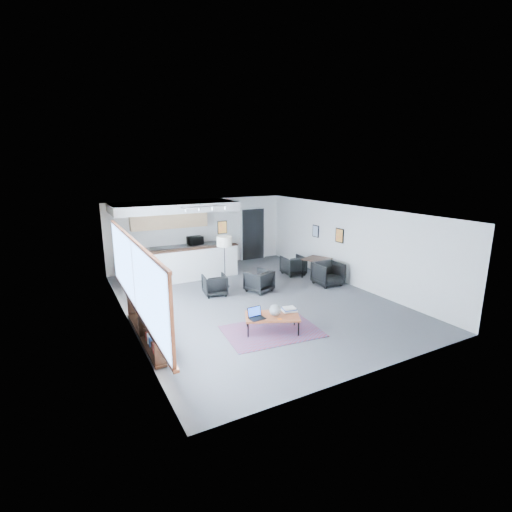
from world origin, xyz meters
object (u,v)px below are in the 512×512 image
ceramic_pot (275,310)px  dining_chair_near (328,274)px  armchair_left (215,284)px  dining_table (317,260)px  coffee_table (272,316)px  book_stack (289,309)px  microwave (195,240)px  floor_lamp (224,243)px  dining_chair_far (293,266)px  armchair_right (259,280)px  laptop (256,315)px

ceramic_pot → dining_chair_near: bearing=33.4°
armchair_left → dining_table: size_ratio=0.65×
coffee_table → book_stack: 0.50m
book_stack → dining_chair_near: dining_chair_near is taller
dining_chair_near → microwave: 5.16m
floor_lamp → dining_table: floor_lamp is taller
coffee_table → dining_table: (3.62, 3.02, 0.25)m
dining_chair_far → coffee_table: bearing=52.9°
ceramic_pot → microwave: bearing=87.6°
book_stack → microwave: microwave is taller
armchair_right → microwave: (-0.82, 3.52, 0.75)m
dining_chair_far → microwave: bearing=-39.0°
armchair_right → microwave: bearing=-97.1°
laptop → book_stack: laptop is taller
ceramic_pot → book_stack: (0.44, 0.08, -0.09)m
armchair_left → dining_chair_far: size_ratio=1.07×
coffee_table → laptop: (-0.41, 0.05, 0.10)m
armchair_left → floor_lamp: size_ratio=0.41×
book_stack → dining_chair_near: bearing=36.2°
ceramic_pot → armchair_right: armchair_right is taller
ceramic_pot → armchair_left: (-0.26, 3.10, -0.20)m
armchair_left → armchair_right: (1.34, -0.35, 0.03)m
dining_table → armchair_right: bearing=-172.5°
laptop → microwave: 6.23m
coffee_table → microwave: 6.26m
dining_chair_near → microwave: size_ratio=1.29×
ceramic_pot → armchair_right: (1.08, 2.75, -0.18)m
floor_lamp → dining_chair_near: 3.54m
coffee_table → floor_lamp: 3.76m
book_stack → coffee_table: bearing=-177.6°
armchair_right → laptop: bearing=39.6°
book_stack → floor_lamp: (-0.12, 3.57, 0.99)m
coffee_table → armchair_left: size_ratio=2.07×
floor_lamp → laptop: bearing=-102.5°
coffee_table → dining_table: size_ratio=1.34×
dining_chair_near → dining_chair_far: (-0.33, 1.55, -0.04)m
book_stack → floor_lamp: floor_lamp is taller
armchair_right → floor_lamp: bearing=-70.2°
coffee_table → dining_table: dining_table is taller
book_stack → dining_chair_far: dining_chair_far is taller
armchair_left → microwave: (0.52, 3.17, 0.77)m
laptop → armchair_left: bearing=83.1°
armchair_left → floor_lamp: bearing=-128.6°
ceramic_pot → armchair_left: armchair_left is taller
laptop → ceramic_pot: ceramic_pot is taller
floor_lamp → microwave: (-0.06, 2.62, -0.33)m
laptop → ceramic_pot: bearing=-16.0°
ceramic_pot → book_stack: size_ratio=0.73×
book_stack → dining_chair_far: size_ratio=0.58×
floor_lamp → dining_table: 3.40m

